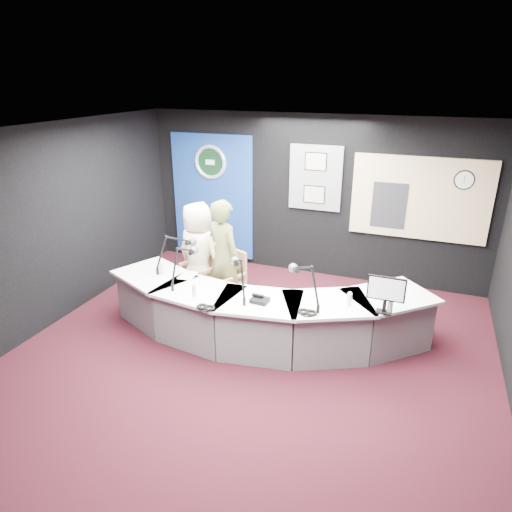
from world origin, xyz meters
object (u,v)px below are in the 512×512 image
at_px(broadcast_desk, 260,314).
at_px(armchair_right, 225,285).
at_px(person_woman, 224,258).
at_px(armchair_left, 200,273).
at_px(person_man, 199,254).

xyz_separation_m(broadcast_desk, armchair_right, (-0.77, 0.54, 0.06)).
bearing_deg(person_woman, broadcast_desk, 170.14).
height_order(broadcast_desk, armchair_left, armchair_left).
bearing_deg(armchair_left, person_man, 0.00).
relative_size(armchair_left, person_man, 0.61).
bearing_deg(person_man, armchair_left, -0.00).
height_order(armchair_right, person_woman, person_woman).
relative_size(armchair_left, armchair_right, 1.14).
distance_m(armchair_left, person_man, 0.32).
distance_m(broadcast_desk, armchair_right, 0.94).
relative_size(broadcast_desk, person_man, 2.75).
bearing_deg(armchair_left, armchair_right, 12.02).
height_order(armchair_left, person_woman, person_woman).
relative_size(armchair_right, person_woman, 0.49).
distance_m(armchair_right, person_woman, 0.45).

